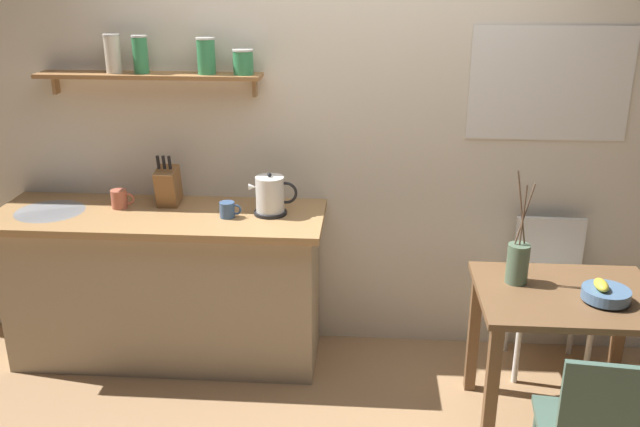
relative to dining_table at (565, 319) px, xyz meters
name	(u,v)px	position (x,y,z in m)	size (l,w,h in m)	color
ground_plane	(335,392)	(-1.11, 0.19, -0.61)	(14.00, 14.00, 0.00)	#A87F56
back_wall	(379,124)	(-0.91, 0.84, 0.75)	(6.80, 0.11, 2.70)	silver
kitchen_counter	(165,285)	(-2.11, 0.51, -0.14)	(1.83, 0.63, 0.91)	tan
wall_shelf	(165,65)	(-2.07, 0.68, 1.08)	(1.23, 0.20, 0.34)	#9E6B3D
dining_table	(565,319)	(0.00, 0.00, 0.00)	(0.85, 0.67, 0.74)	brown
dining_chair_far	(549,286)	(0.08, 0.60, -0.12)	(0.45, 0.41, 0.86)	white
fruit_bowl	(605,293)	(0.14, -0.08, 0.18)	(0.22, 0.22, 0.10)	#51759E
twig_vase	(518,262)	(-0.23, 0.10, 0.24)	(0.11, 0.11, 0.57)	#567056
electric_kettle	(271,196)	(-1.49, 0.51, 0.41)	(0.27, 0.18, 0.24)	black
knife_block	(168,185)	(-2.09, 0.61, 0.43)	(0.11, 0.18, 0.30)	brown
coffee_mug_by_sink	(120,199)	(-2.35, 0.55, 0.36)	(0.13, 0.09, 0.10)	#C6664C
coffee_mug_spare	(228,210)	(-1.71, 0.44, 0.35)	(0.12, 0.08, 0.09)	#3D5B89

